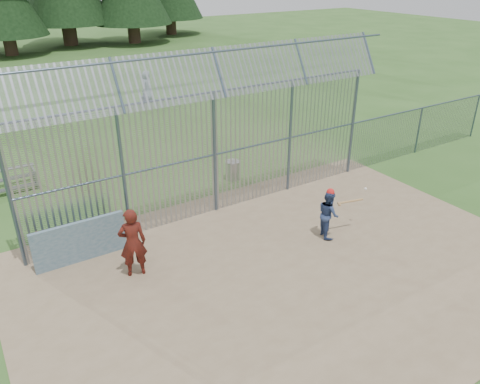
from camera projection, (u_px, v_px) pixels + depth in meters
ground at (278, 260)px, 13.03m from camera, size 120.00×120.00×0.00m
dirt_infield at (289, 269)px, 12.64m from camera, size 14.00×10.00×0.02m
dugout_wall at (80, 242)px, 12.76m from camera, size 2.50×0.12×1.20m
batter at (328, 214)px, 13.88m from camera, size 0.77×0.86×1.47m
onlooker at (133, 243)px, 12.03m from camera, size 0.79×0.62×1.93m
bg_kid_standing at (147, 85)px, 27.98m from camera, size 1.01×0.97×1.74m
bg_kid_seated at (145, 100)px, 26.58m from camera, size 0.58×0.32×0.93m
batting_gear at (336, 195)px, 13.68m from camera, size 1.51×0.40×0.58m
trash_can at (232, 170)px, 17.76m from camera, size 0.56×0.56×0.82m
backstop_fence at (263, 134)px, 15.46m from camera, size 20.09×0.81×5.30m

